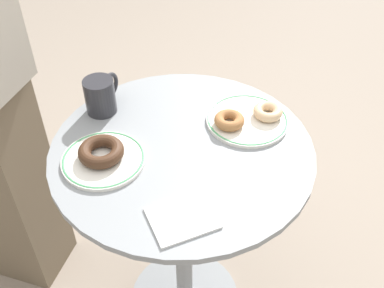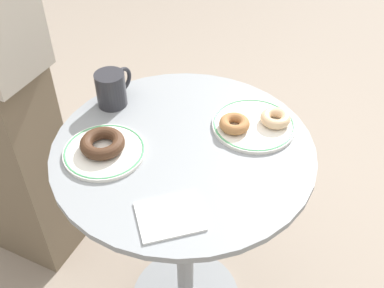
{
  "view_description": "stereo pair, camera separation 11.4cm",
  "coord_description": "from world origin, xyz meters",
  "px_view_note": "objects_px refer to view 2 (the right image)",
  "views": [
    {
      "loc": [
        -0.24,
        -0.84,
        1.56
      ],
      "look_at": [
        0.02,
        -0.03,
        0.8
      ],
      "focal_mm": 42.92,
      "sensor_mm": 36.0,
      "label": 1
    },
    {
      "loc": [
        -0.13,
        -0.87,
        1.56
      ],
      "look_at": [
        0.02,
        -0.03,
        0.8
      ],
      "focal_mm": 42.92,
      "sensor_mm": 36.0,
      "label": 2
    }
  ],
  "objects_px": {
    "cafe_table": "(184,212)",
    "plate_left": "(104,151)",
    "paper_napkin": "(169,216)",
    "donut_glazed": "(275,118)",
    "donut_cinnamon": "(234,124)",
    "coffee_mug": "(112,88)",
    "donut_chocolate": "(102,143)",
    "plate_right": "(254,125)"
  },
  "relations": [
    {
      "from": "cafe_table",
      "to": "plate_left",
      "type": "bearing_deg",
      "value": 177.59
    },
    {
      "from": "paper_napkin",
      "to": "donut_glazed",
      "type": "bearing_deg",
      "value": 39.26
    },
    {
      "from": "donut_cinnamon",
      "to": "coffee_mug",
      "type": "bearing_deg",
      "value": 149.77
    },
    {
      "from": "donut_chocolate",
      "to": "coffee_mug",
      "type": "height_order",
      "value": "coffee_mug"
    },
    {
      "from": "donut_cinnamon",
      "to": "coffee_mug",
      "type": "height_order",
      "value": "coffee_mug"
    },
    {
      "from": "donut_glazed",
      "to": "paper_napkin",
      "type": "xyz_separation_m",
      "value": [
        -0.32,
        -0.26,
        -0.02
      ]
    },
    {
      "from": "donut_cinnamon",
      "to": "paper_napkin",
      "type": "height_order",
      "value": "donut_cinnamon"
    },
    {
      "from": "donut_glazed",
      "to": "paper_napkin",
      "type": "relative_size",
      "value": 0.58
    },
    {
      "from": "paper_napkin",
      "to": "cafe_table",
      "type": "bearing_deg",
      "value": 73.53
    },
    {
      "from": "plate_left",
      "to": "donut_cinnamon",
      "type": "xyz_separation_m",
      "value": [
        0.34,
        0.03,
        0.02
      ]
    },
    {
      "from": "cafe_table",
      "to": "donut_cinnamon",
      "type": "distance_m",
      "value": 0.32
    },
    {
      "from": "plate_left",
      "to": "donut_glazed",
      "type": "distance_m",
      "value": 0.46
    },
    {
      "from": "donut_cinnamon",
      "to": "plate_right",
      "type": "bearing_deg",
      "value": 8.3
    },
    {
      "from": "donut_chocolate",
      "to": "donut_cinnamon",
      "type": "xyz_separation_m",
      "value": [
        0.35,
        0.02,
        -0.0
      ]
    },
    {
      "from": "plate_left",
      "to": "coffee_mug",
      "type": "xyz_separation_m",
      "value": [
        0.03,
        0.21,
        0.04
      ]
    },
    {
      "from": "donut_chocolate",
      "to": "coffee_mug",
      "type": "xyz_separation_m",
      "value": [
        0.04,
        0.2,
        0.02
      ]
    },
    {
      "from": "plate_left",
      "to": "donut_chocolate",
      "type": "height_order",
      "value": "donut_chocolate"
    },
    {
      "from": "plate_right",
      "to": "plate_left",
      "type": "bearing_deg",
      "value": -174.76
    },
    {
      "from": "paper_napkin",
      "to": "donut_chocolate",
      "type": "bearing_deg",
      "value": 119.54
    },
    {
      "from": "plate_left",
      "to": "paper_napkin",
      "type": "height_order",
      "value": "plate_left"
    },
    {
      "from": "plate_right",
      "to": "donut_glazed",
      "type": "bearing_deg",
      "value": -5.02
    },
    {
      "from": "coffee_mug",
      "to": "paper_napkin",
      "type": "bearing_deg",
      "value": -77.19
    },
    {
      "from": "plate_right",
      "to": "donut_chocolate",
      "type": "relative_size",
      "value": 1.97
    },
    {
      "from": "cafe_table",
      "to": "plate_right",
      "type": "bearing_deg",
      "value": 12.71
    },
    {
      "from": "plate_left",
      "to": "plate_right",
      "type": "distance_m",
      "value": 0.4
    },
    {
      "from": "plate_left",
      "to": "paper_napkin",
      "type": "relative_size",
      "value": 1.48
    },
    {
      "from": "plate_right",
      "to": "coffee_mug",
      "type": "height_order",
      "value": "coffee_mug"
    },
    {
      "from": "cafe_table",
      "to": "donut_cinnamon",
      "type": "xyz_separation_m",
      "value": [
        0.14,
        0.04,
        0.29
      ]
    },
    {
      "from": "cafe_table",
      "to": "donut_glazed",
      "type": "xyz_separation_m",
      "value": [
        0.26,
        0.04,
        0.29
      ]
    },
    {
      "from": "donut_glazed",
      "to": "paper_napkin",
      "type": "distance_m",
      "value": 0.42
    },
    {
      "from": "cafe_table",
      "to": "donut_cinnamon",
      "type": "bearing_deg",
      "value": 14.42
    },
    {
      "from": "donut_chocolate",
      "to": "plate_left",
      "type": "bearing_deg",
      "value": -74.67
    },
    {
      "from": "cafe_table",
      "to": "plate_left",
      "type": "relative_size",
      "value": 3.67
    },
    {
      "from": "donut_glazed",
      "to": "coffee_mug",
      "type": "relative_size",
      "value": 0.75
    },
    {
      "from": "cafe_table",
      "to": "donut_chocolate",
      "type": "xyz_separation_m",
      "value": [
        -0.2,
        0.02,
        0.29
      ]
    },
    {
      "from": "cafe_table",
      "to": "donut_glazed",
      "type": "relative_size",
      "value": 9.4
    },
    {
      "from": "donut_chocolate",
      "to": "donut_cinnamon",
      "type": "height_order",
      "value": "donut_chocolate"
    },
    {
      "from": "donut_glazed",
      "to": "donut_chocolate",
      "type": "bearing_deg",
      "value": -176.93
    },
    {
      "from": "donut_chocolate",
      "to": "donut_glazed",
      "type": "distance_m",
      "value": 0.46
    },
    {
      "from": "donut_glazed",
      "to": "coffee_mug",
      "type": "height_order",
      "value": "coffee_mug"
    },
    {
      "from": "plate_right",
      "to": "donut_chocolate",
      "type": "distance_m",
      "value": 0.4
    },
    {
      "from": "plate_left",
      "to": "donut_glazed",
      "type": "relative_size",
      "value": 2.56
    }
  ]
}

